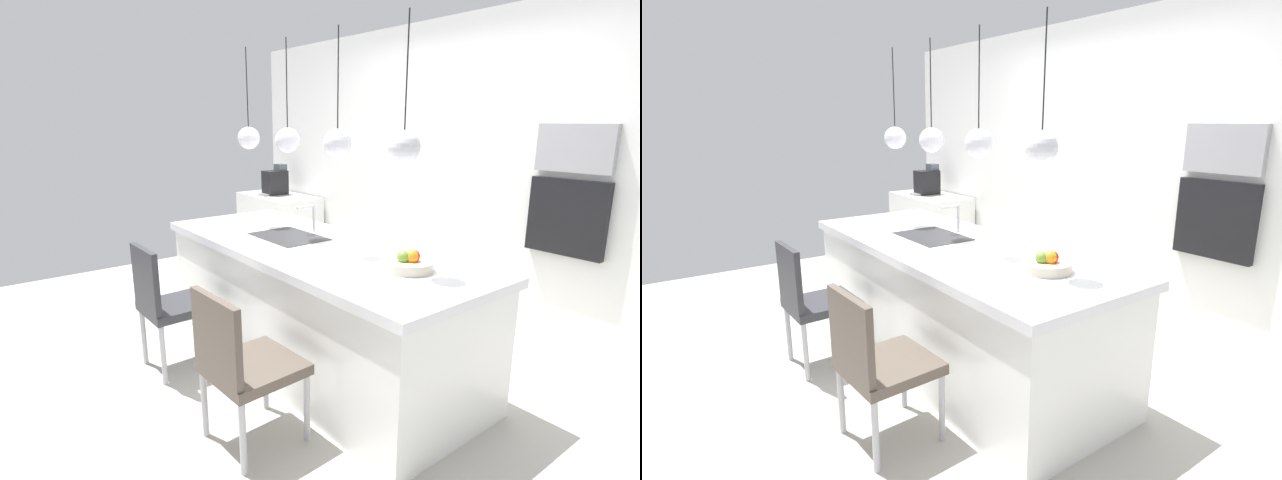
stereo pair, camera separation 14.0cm
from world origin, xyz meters
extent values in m
plane|color=#BCB7AD|center=(0.00, 0.00, 0.00)|extent=(6.60, 6.60, 0.00)
cube|color=white|center=(0.00, 1.65, 1.30)|extent=(6.00, 0.10, 2.60)
cube|color=white|center=(0.00, 0.00, 0.41)|extent=(2.63, 0.97, 0.82)
cube|color=white|center=(0.00, 0.00, 0.85)|extent=(2.69, 1.03, 0.06)
cube|color=#2D2D30|center=(-0.29, 0.00, 0.88)|extent=(0.56, 0.40, 0.02)
cylinder|color=silver|center=(-0.29, 0.24, 0.99)|extent=(0.02, 0.02, 0.22)
cylinder|color=silver|center=(-0.29, 0.16, 1.09)|extent=(0.02, 0.16, 0.02)
cylinder|color=beige|center=(0.83, 0.08, 0.91)|extent=(0.30, 0.30, 0.06)
sphere|color=olive|center=(0.83, 0.05, 0.97)|extent=(0.08, 0.08, 0.08)
sphere|color=red|center=(0.86, 0.09, 0.97)|extent=(0.08, 0.08, 0.08)
sphere|color=orange|center=(0.86, 0.08, 0.97)|extent=(0.08, 0.08, 0.08)
cube|color=white|center=(-2.40, 1.28, 0.41)|extent=(1.10, 0.60, 0.82)
cube|color=black|center=(-2.47, 1.28, 0.97)|extent=(0.20, 0.28, 0.30)
cube|color=gray|center=(-2.47, 1.11, 0.84)|extent=(0.16, 0.08, 0.02)
cube|color=#4C515B|center=(-2.47, 1.36, 1.16)|extent=(0.14, 0.11, 0.08)
cube|color=#9E9EA3|center=(1.02, 1.58, 1.55)|extent=(0.54, 0.08, 0.34)
cube|color=black|center=(1.02, 1.58, 1.05)|extent=(0.56, 0.08, 0.56)
cube|color=#333338|center=(-0.50, -0.81, 0.46)|extent=(0.44, 0.47, 0.06)
cube|color=#333338|center=(-0.50, -1.02, 0.70)|extent=(0.41, 0.05, 0.43)
cylinder|color=#B2B2B7|center=(-0.32, -0.60, 0.21)|extent=(0.04, 0.04, 0.43)
cylinder|color=#B2B2B7|center=(-0.69, -0.61, 0.21)|extent=(0.04, 0.04, 0.43)
cylinder|color=#B2B2B7|center=(-0.31, -1.00, 0.21)|extent=(0.04, 0.04, 0.43)
cylinder|color=#B2B2B7|center=(-0.68, -1.01, 0.21)|extent=(0.04, 0.04, 0.43)
cube|color=brown|center=(0.55, -0.81, 0.44)|extent=(0.49, 0.49, 0.06)
cube|color=brown|center=(0.56, -1.02, 0.68)|extent=(0.44, 0.06, 0.43)
cylinder|color=#B2B2B7|center=(0.75, -0.59, 0.20)|extent=(0.04, 0.04, 0.41)
cylinder|color=#B2B2B7|center=(0.34, -0.61, 0.20)|extent=(0.04, 0.04, 0.41)
cylinder|color=#B2B2B7|center=(0.77, -1.00, 0.20)|extent=(0.04, 0.04, 0.41)
cylinder|color=#B2B2B7|center=(0.36, -1.02, 0.20)|extent=(0.04, 0.04, 0.41)
sphere|color=silver|center=(-0.84, 0.00, 1.60)|extent=(0.18, 0.18, 0.18)
cylinder|color=black|center=(-0.84, 0.00, 1.99)|extent=(0.01, 0.01, 0.60)
sphere|color=silver|center=(-0.28, 0.00, 1.60)|extent=(0.18, 0.18, 0.18)
cylinder|color=black|center=(-0.28, 0.00, 1.99)|extent=(0.01, 0.01, 0.60)
sphere|color=silver|center=(0.28, 0.00, 1.60)|extent=(0.18, 0.18, 0.18)
cylinder|color=black|center=(0.28, 0.00, 1.99)|extent=(0.01, 0.01, 0.60)
sphere|color=silver|center=(0.84, 0.00, 1.60)|extent=(0.18, 0.18, 0.18)
cylinder|color=black|center=(0.84, 0.00, 1.99)|extent=(0.01, 0.01, 0.60)
camera|label=1|loc=(2.63, -1.97, 1.74)|focal=26.88mm
camera|label=2|loc=(2.71, -1.85, 1.74)|focal=26.88mm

